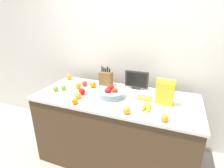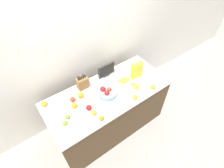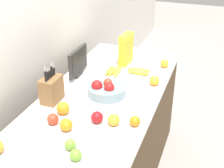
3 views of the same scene
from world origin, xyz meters
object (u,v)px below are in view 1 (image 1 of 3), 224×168
Objects in this scene: orange_near_bowl at (69,76)px; apple_rear at (56,89)px; small_monitor at (137,80)px; orange_mid_left at (78,95)px; orange_back_center at (75,101)px; orange_front_left at (93,84)px; orange_mid_right at (126,110)px; knife_block at (106,78)px; apple_leftmost at (85,83)px; cereal_box at (165,91)px; apple_by_knife_block at (82,92)px; orange_front_center at (78,86)px; apple_front at (63,87)px; banana_bunch_left at (144,98)px; fruit_bowl at (112,93)px; banana_bunch_right at (146,106)px; orange_by_cereal at (164,118)px.

apple_rear is at bearing -77.24° from orange_near_bowl.
small_monitor is 3.87× the size of orange_mid_left.
orange_back_center is at bearing -27.00° from apple_rear.
orange_mid_right is at bearing -38.39° from orange_front_left.
apple_leftmost is (-0.25, -0.15, -0.06)m from knife_block.
cereal_box reaches higher than apple_rear.
apple_by_knife_block is at bearing -109.13° from knife_block.
orange_front_center reaches higher than apple_rear.
orange_near_bowl is (-1.04, 0.02, -0.09)m from small_monitor.
cereal_box reaches higher than orange_near_bowl.
orange_mid_left is 0.37m from orange_front_left.
apple_by_knife_block is at bearing 3.98° from apple_rear.
orange_mid_left reaches higher than apple_front.
banana_bunch_left is at bearing 174.51° from cereal_box.
orange_mid_left is (0.01, -0.11, -0.00)m from apple_by_knife_block.
orange_near_bowl is at bearing 179.02° from small_monitor.
orange_front_center is at bearing -39.76° from orange_near_bowl.
banana_bunch_left is at bearing 5.98° from apple_front.
orange_mid_right is 0.86m from orange_front_center.
small_monitor is at bearing 147.42° from cereal_box.
orange_front_left is (-0.34, 0.18, -0.00)m from fruit_bowl.
banana_bunch_left is at bearing 106.42° from banana_bunch_right.
orange_front_left is at bearing -18.75° from orange_near_bowl.
knife_block is 1.05× the size of fruit_bowl.
apple_front is at bearing -130.60° from apple_leftmost.
orange_mid_left is at bearing -90.84° from orange_front_left.
orange_by_cereal is at bearing -42.74° from banana_bunch_right.
orange_front_center is (-0.77, 0.38, 0.00)m from orange_mid_right.
apple_rear is 1.02m from orange_mid_right.
apple_front is 0.89× the size of orange_by_cereal.
banana_bunch_left is 2.55× the size of apple_leftmost.
small_monitor is at bearing -0.90° from knife_block.
small_monitor is 1.05m from orange_near_bowl.
cereal_box reaches higher than fruit_bowl.
banana_bunch_left is at bearing -23.62° from knife_block.
fruit_bowl reaches higher than banana_bunch_right.
knife_block is at bearing 39.73° from apple_front.
orange_near_bowl reaches higher than apple_rear.
orange_front_left is (-0.13, -0.15, -0.05)m from knife_block.
orange_back_center reaches higher than banana_bunch_right.
orange_near_bowl is at bearing 102.76° from apple_rear.
orange_back_center reaches higher than banana_bunch_left.
orange_by_cereal is (0.26, -0.39, 0.02)m from banana_bunch_left.
orange_mid_right is 1.28m from orange_near_bowl.
orange_mid_left is at bearing -104.14° from knife_block.
orange_mid_right is at bearing 0.75° from orange_back_center.
banana_bunch_left is (0.16, -0.25, -0.11)m from small_monitor.
small_monitor is (0.43, -0.01, 0.03)m from knife_block.
orange_near_bowl is (-1.27, 0.48, 0.02)m from banana_bunch_right.
cereal_box is at bearing 3.06° from apple_front.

